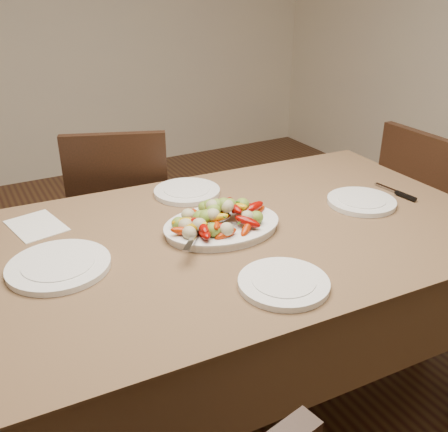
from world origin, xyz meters
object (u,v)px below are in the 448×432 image
plate_left (59,266)px  plate_near (284,283)px  serving_platter (222,227)px  plate_far (187,192)px  dining_table (224,327)px  chair_right (438,230)px  chair_far (124,220)px  plate_right (361,202)px

plate_left → plate_near: size_ratio=1.18×
serving_platter → plate_far: (0.03, 0.33, -0.00)m
dining_table → chair_right: chair_right is taller
plate_left → plate_far: same height
chair_right → dining_table: bearing=93.1°
chair_far → plate_far: (0.12, -0.47, 0.29)m
chair_right → plate_left: 1.67m
chair_far → serving_platter: chair_far is taller
plate_right → dining_table: bearing=175.6°
chair_far → chair_right: 1.45m
chair_far → chair_right: same height
chair_far → chair_right: size_ratio=1.00×
serving_platter → plate_right: 0.55m
chair_right → plate_right: (-0.57, -0.07, 0.29)m
serving_platter → plate_left: bearing=178.2°
chair_far → serving_platter: (0.09, -0.80, 0.30)m
plate_right → plate_near: 0.64m
chair_right → chair_far: bearing=58.5°
plate_right → chair_far: bearing=126.5°
dining_table → plate_near: 0.52m
dining_table → plate_left: plate_left is taller
chair_right → plate_near: 1.23m
serving_platter → plate_right: size_ratio=1.53×
chair_far → plate_near: bearing=114.6°
plate_near → plate_left: bearing=142.9°
plate_right → plate_near: bearing=-151.5°
chair_right → plate_left: (-1.65, 0.01, 0.29)m
dining_table → plate_left: 0.65m
chair_right → plate_far: (-1.09, 0.33, 0.29)m
chair_far → plate_left: (-0.43, -0.79, 0.29)m
dining_table → chair_far: chair_far is taller
plate_right → plate_far: size_ratio=0.98×
dining_table → plate_near: bearing=-91.6°
plate_left → plate_far: bearing=29.9°
plate_right → plate_near: size_ratio=1.00×
plate_near → chair_far: bearing=93.7°
chair_far → chair_right: bearing=167.7°
chair_far → plate_right: (0.64, -0.86, 0.29)m
serving_platter → plate_near: serving_platter is taller
plate_near → dining_table: bearing=88.4°
dining_table → serving_platter: (0.00, 0.02, 0.39)m
dining_table → plate_near: size_ratio=7.43×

